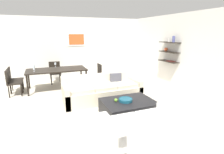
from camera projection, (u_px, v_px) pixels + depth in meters
ground_plane at (103, 104)px, 5.25m from camera, size 18.00×18.00×0.00m
back_wall_unit at (84, 48)px, 8.21m from camera, size 8.40×0.09×2.70m
right_wall_shelf_unit at (175, 52)px, 6.56m from camera, size 0.34×8.20×2.70m
sofa_beige at (102, 91)px, 5.52m from camera, size 2.35×0.90×0.78m
loveseat_white at (145, 132)px, 3.24m from camera, size 1.42×0.90×0.78m
coffee_table at (128, 108)px, 4.55m from camera, size 1.29×0.98×0.38m
decorative_bowl at (126, 100)px, 4.47m from camera, size 0.35×0.35×0.07m
apple_on_coffee_table at (116, 100)px, 4.43m from camera, size 0.08×0.08×0.08m
dining_table at (57, 71)px, 6.55m from camera, size 2.09×1.02×0.75m
dining_chair_left_far at (13, 78)px, 6.28m from camera, size 0.44×0.44×0.88m
dining_chair_head at (55, 71)px, 7.42m from camera, size 0.44×0.44×0.88m
dining_chair_left_near at (12, 81)px, 5.87m from camera, size 0.44×0.44×0.88m
dining_chair_right_near at (97, 74)px, 6.91m from camera, size 0.44×0.44×0.88m
wine_glass_left_near at (34, 69)px, 6.13m from camera, size 0.06×0.06×0.14m
wine_glass_head at (55, 64)px, 6.91m from camera, size 0.07×0.07×0.17m
wine_glass_left_far at (34, 67)px, 6.35m from camera, size 0.06×0.06×0.17m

